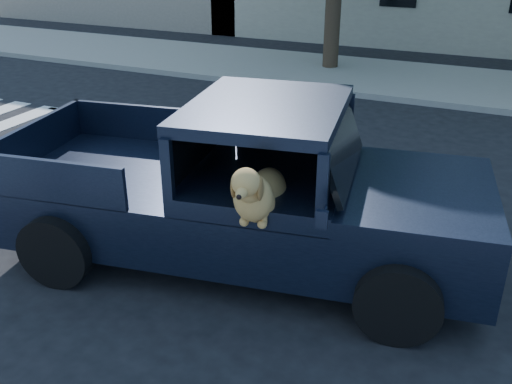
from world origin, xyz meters
TOP-DOWN VIEW (x-y plane):
  - ground at (0.00, 0.00)m, footprint 120.00×120.00m
  - far_sidewalk at (0.00, 9.20)m, footprint 60.00×4.00m
  - pickup_truck at (-1.97, -0.63)m, footprint 6.04×3.28m

SIDE VIEW (x-z plane):
  - ground at x=0.00m, z-range 0.00..0.00m
  - far_sidewalk at x=0.00m, z-range 0.00..0.15m
  - pickup_truck at x=-1.97m, z-range -0.33..1.73m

